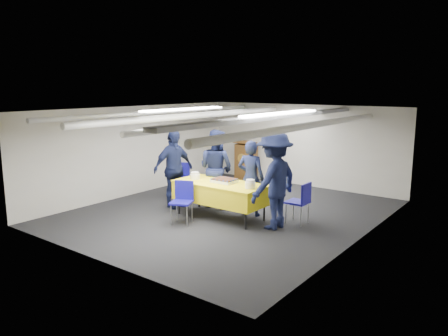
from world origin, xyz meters
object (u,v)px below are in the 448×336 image
(sailor_c, at_px, (174,169))
(sailor_d, at_px, (274,180))
(sailor_b, at_px, (216,168))
(serving_table, at_px, (220,192))
(sailor_a, at_px, (251,178))
(chair_right, at_px, (301,199))
(chair_near, at_px, (183,198))
(podium, at_px, (246,160))
(chair_left, at_px, (181,176))
(sheet_cake, at_px, (224,180))

(sailor_c, bearing_deg, sailor_d, -78.19)
(sailor_c, bearing_deg, sailor_b, -39.40)
(serving_table, relative_size, sailor_d, 1.05)
(serving_table, bearing_deg, sailor_a, 53.44)
(serving_table, xyz_separation_m, chair_right, (1.60, 0.64, -0.03))
(sailor_c, bearing_deg, chair_near, -117.78)
(sailor_d, bearing_deg, podium, -133.32)
(chair_right, xyz_separation_m, sailor_c, (-2.99, -0.62, 0.38))
(sailor_a, bearing_deg, sailor_b, -18.41)
(chair_left, relative_size, sailor_b, 0.48)
(podium, height_order, chair_right, podium)
(podium, xyz_separation_m, sailor_a, (2.10, -2.90, 0.21))
(podium, xyz_separation_m, chair_near, (1.28, -4.20, -0.08))
(serving_table, height_order, podium, podium)
(serving_table, height_order, chair_left, chair_left)
(serving_table, bearing_deg, sailor_d, 3.96)
(podium, bearing_deg, chair_right, -40.58)
(podium, bearing_deg, chair_near, -73.05)
(serving_table, xyz_separation_m, sailor_a, (0.41, 0.55, 0.27))
(sheet_cake, bearing_deg, sailor_c, -177.65)
(chair_right, height_order, sailor_b, sailor_b)
(serving_table, bearing_deg, podium, 116.08)
(sailor_a, relative_size, sailor_d, 0.85)
(sailor_b, height_order, sailor_c, sailor_b)
(sheet_cake, height_order, chair_near, chair_near)
(sheet_cake, bearing_deg, chair_left, 158.39)
(podium, xyz_separation_m, sailor_b, (1.06, -2.80, 0.30))
(chair_near, xyz_separation_m, chair_right, (2.01, 1.38, 0.00))
(podium, relative_size, chair_right, 1.44)
(chair_near, xyz_separation_m, sailor_b, (-0.22, 1.40, 0.38))
(sheet_cake, xyz_separation_m, sailor_c, (-1.44, -0.06, 0.10))
(chair_near, distance_m, sailor_b, 1.47)
(serving_table, height_order, chair_right, chair_right)
(sailor_a, distance_m, sailor_d, 0.99)
(chair_left, xyz_separation_m, sailor_b, (1.31, -0.21, 0.38))
(sailor_b, height_order, sailor_d, sailor_d)
(podium, bearing_deg, serving_table, -63.92)
(chair_near, height_order, sailor_d, sailor_d)
(chair_near, relative_size, sailor_a, 0.53)
(sailor_b, bearing_deg, sheet_cake, 139.42)
(sailor_a, height_order, sailor_d, sailor_d)
(sheet_cake, bearing_deg, chair_near, -119.44)
(sailor_c, bearing_deg, chair_left, 43.29)
(chair_near, height_order, sailor_b, sailor_b)
(chair_near, bearing_deg, sailor_d, 26.42)
(chair_near, distance_m, sailor_a, 1.57)
(sailor_d, bearing_deg, chair_right, 154.52)
(sailor_a, xyz_separation_m, sailor_c, (-1.80, -0.54, 0.08))
(chair_left, relative_size, sailor_d, 0.45)
(serving_table, xyz_separation_m, sailor_d, (1.27, 0.09, 0.41))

